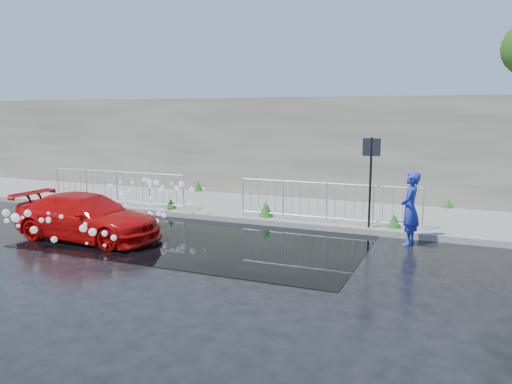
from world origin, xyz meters
TOP-DOWN VIEW (x-y plane):
  - ground at (0.00, 0.00)m, footprint 90.00×90.00m
  - pavement at (0.00, 5.00)m, footprint 30.00×4.00m
  - curb at (0.00, 3.00)m, footprint 30.00×0.25m
  - retaining_wall at (0.00, 7.20)m, footprint 30.00×0.60m
  - puddle at (0.50, 1.00)m, footprint 8.00×5.00m
  - sign_post at (4.20, 3.10)m, footprint 0.45×0.06m
  - railing_left at (-4.00, 3.35)m, footprint 5.05×0.05m
  - railing_right at (3.00, 3.35)m, footprint 5.05×0.05m
  - weeds at (-0.34, 4.43)m, footprint 12.17×3.93m
  - water_spray at (-2.10, 0.72)m, footprint 3.56×5.62m
  - red_car at (-2.14, -0.19)m, footprint 3.93×1.68m
  - person at (5.28, 2.34)m, footprint 0.47×0.67m

SIDE VIEW (x-z plane):
  - ground at x=0.00m, z-range 0.00..0.00m
  - puddle at x=0.50m, z-range 0.00..0.01m
  - pavement at x=0.00m, z-range 0.00..0.15m
  - curb at x=0.00m, z-range 0.00..0.16m
  - weeds at x=-0.34m, z-range 0.12..0.56m
  - red_car at x=-2.14m, z-range 0.00..1.13m
  - water_spray at x=-2.10m, z-range 0.20..1.21m
  - railing_left at x=-4.00m, z-range 0.19..1.29m
  - railing_right at x=3.00m, z-range 0.19..1.29m
  - person at x=5.28m, z-range 0.00..1.75m
  - sign_post at x=4.20m, z-range 0.47..2.97m
  - retaining_wall at x=0.00m, z-range 0.15..3.65m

